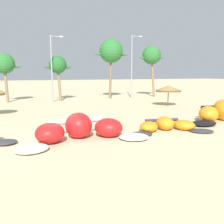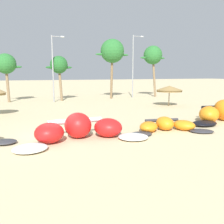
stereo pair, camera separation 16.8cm
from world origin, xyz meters
The scene contains 10 objects.
ground_plane centered at (0.00, 0.00, 0.00)m, with size 260.00×260.00×0.00m, color beige.
kite_left_of_center centered at (1.29, -1.34, 0.60)m, with size 8.19×3.82×1.57m.
kite_center centered at (7.42, -1.22, 0.36)m, with size 6.12×3.32×0.94m.
beach_umbrella_outermost centered at (14.85, 9.86, 2.10)m, with size 3.16×3.16×2.47m.
palm_left_of_gap centered at (-3.66, 20.92, 5.12)m, with size 4.08×2.72×6.58m.
palm_center_left centered at (3.29, 20.19, 5.02)m, with size 3.72×2.48×6.38m.
palm_center_right centered at (11.59, 20.81, 7.25)m, with size 5.45×3.64×9.15m.
palm_right_of_gap centered at (18.88, 21.11, 6.80)m, with size 4.60×3.07×8.45m.
lamppost_west_center centered at (2.44, 19.02, 5.02)m, with size 1.79×0.24×8.98m.
lamppost_east_center centered at (15.24, 20.78, 5.50)m, with size 1.91×0.24×9.87m.
Camera 1 is at (-2.04, -15.42, 3.96)m, focal length 39.33 mm.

